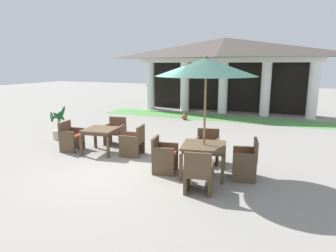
# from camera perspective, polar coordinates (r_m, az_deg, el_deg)

# --- Properties ---
(ground_plane) EXTENTS (60.00, 60.00, 0.00)m
(ground_plane) POSITION_cam_1_polar(r_m,az_deg,el_deg) (7.28, -6.46, -8.61)
(ground_plane) COLOR gray
(background_pavilion) EXTENTS (9.72, 2.49, 3.87)m
(background_pavilion) POSITION_cam_1_polar(r_m,az_deg,el_deg) (15.89, 10.89, 12.96)
(background_pavilion) COLOR white
(background_pavilion) RESTS_ON ground
(lawn_strip) EXTENTS (11.52, 1.77, 0.01)m
(lawn_strip) POSITION_cam_1_polar(r_m,az_deg,el_deg) (14.50, 9.07, 1.63)
(lawn_strip) COLOR #519347
(lawn_strip) RESTS_ON ground
(patio_table_near_foreground) EXTENTS (1.13, 1.13, 0.73)m
(patio_table_near_foreground) POSITION_cam_1_polar(r_m,az_deg,el_deg) (6.83, 6.95, -4.35)
(patio_table_near_foreground) COLOR brown
(patio_table_near_foreground) RESTS_ON ground
(patio_umbrella_near_foreground) EXTENTS (2.22, 2.22, 2.73)m
(patio_umbrella_near_foreground) POSITION_cam_1_polar(r_m,az_deg,el_deg) (6.57, 7.35, 11.04)
(patio_umbrella_near_foreground) COLOR #2D2D2D
(patio_umbrella_near_foreground) RESTS_ON ground
(patio_chair_near_foreground_east) EXTENTS (0.62, 0.71, 0.91)m
(patio_chair_near_foreground_east) POSITION_cam_1_polar(r_m,az_deg,el_deg) (6.87, 14.85, -6.40)
(patio_chair_near_foreground_east) COLOR brown
(patio_chair_near_foreground_east) RESTS_ON ground
(patio_chair_near_foreground_west) EXTENTS (0.63, 0.63, 0.86)m
(patio_chair_near_foreground_west) POSITION_cam_1_polar(r_m,az_deg,el_deg) (7.05, -0.80, -5.73)
(patio_chair_near_foreground_west) COLOR brown
(patio_chair_near_foreground_west) RESTS_ON ground
(patio_chair_near_foreground_north) EXTENTS (0.67, 0.61, 0.87)m
(patio_chair_near_foreground_north) POSITION_cam_1_polar(r_m,az_deg,el_deg) (7.80, 7.61, -4.08)
(patio_chair_near_foreground_north) COLOR brown
(patio_chair_near_foreground_north) RESTS_ON ground
(patio_chair_near_foreground_south) EXTENTS (0.64, 0.66, 0.89)m
(patio_chair_near_foreground_south) POSITION_cam_1_polar(r_m,az_deg,el_deg) (6.01, 5.96, -9.09)
(patio_chair_near_foreground_south) COLOR brown
(patio_chair_near_foreground_south) RESTS_ON ground
(patio_table_mid_left) EXTENTS (1.01, 1.01, 0.72)m
(patio_table_mid_left) POSITION_cam_1_polar(r_m,az_deg,el_deg) (8.74, -12.85, -1.13)
(patio_table_mid_left) COLOR brown
(patio_table_mid_left) RESTS_ON ground
(patio_chair_mid_left_east) EXTENTS (0.65, 0.65, 0.86)m
(patio_chair_mid_left_east) POSITION_cam_1_polar(r_m,az_deg,el_deg) (8.39, -6.71, -3.02)
(patio_chair_mid_left_east) COLOR brown
(patio_chair_mid_left_east) RESTS_ON ground
(patio_chair_mid_left_north) EXTENTS (0.66, 0.61, 0.86)m
(patio_chair_mid_left_north) POSITION_cam_1_polar(r_m,az_deg,el_deg) (9.66, -10.11, -1.14)
(patio_chair_mid_left_north) COLOR brown
(patio_chair_mid_left_north) RESTS_ON ground
(patio_chair_mid_left_west) EXTENTS (0.58, 0.68, 0.87)m
(patio_chair_mid_left_west) POSITION_cam_1_polar(r_m,az_deg,el_deg) (9.28, -18.27, -2.03)
(patio_chair_mid_left_west) COLOR brown
(patio_chair_mid_left_west) RESTS_ON ground
(potted_palm_left_edge) EXTENTS (0.64, 0.73, 1.16)m
(potted_palm_left_edge) POSITION_cam_1_polar(r_m,az_deg,el_deg) (10.85, -20.27, -0.59)
(potted_palm_left_edge) COLOR #B2AD9E
(potted_palm_left_edge) RESTS_ON ground
(terracotta_urn) EXTENTS (0.28, 0.28, 0.36)m
(terracotta_urn) POSITION_cam_1_polar(r_m,az_deg,el_deg) (13.79, 3.19, 1.83)
(terracotta_urn) COLOR brown
(terracotta_urn) RESTS_ON ground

